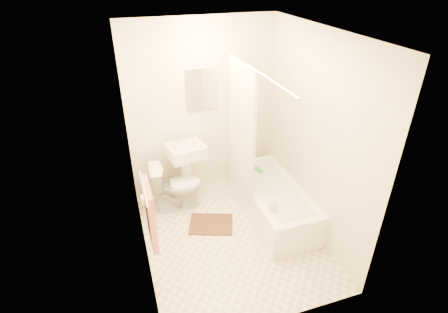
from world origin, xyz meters
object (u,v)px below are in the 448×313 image
object	(u,v)px
sink	(187,170)
toilet	(177,186)
bath_mat	(211,224)
soap_bottle	(274,204)
bathtub	(272,200)

from	to	relation	value
sink	toilet	bearing A→B (deg)	-149.19
toilet	bath_mat	xyz separation A→B (m)	(0.33, -0.51, -0.32)
toilet	soap_bottle	world-z (taller)	toilet
sink	bathtub	distance (m)	1.22
bath_mat	bathtub	bearing A→B (deg)	-2.50
bathtub	bath_mat	world-z (taller)	bathtub
toilet	soap_bottle	bearing A→B (deg)	-132.39
bathtub	bath_mat	xyz separation A→B (m)	(-0.82, 0.04, -0.21)
sink	soap_bottle	world-z (taller)	sink
bath_mat	soap_bottle	size ratio (longest dim) A/B	3.06
bath_mat	soap_bottle	world-z (taller)	soap_bottle
soap_bottle	bath_mat	bearing A→B (deg)	142.22
toilet	sink	bearing A→B (deg)	-45.62
bath_mat	soap_bottle	xyz separation A→B (m)	(0.61, -0.48, 0.51)
bathtub	soap_bottle	size ratio (longest dim) A/B	8.62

